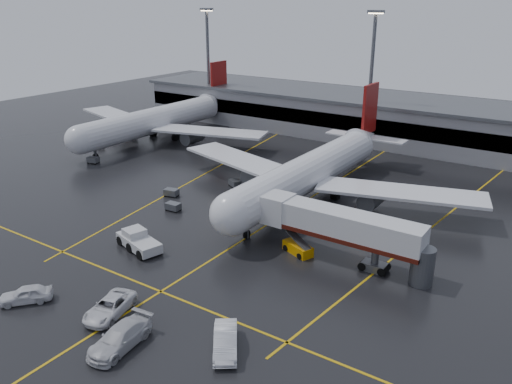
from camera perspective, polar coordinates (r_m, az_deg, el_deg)
The scene contains 22 objects.
ground at distance 68.95m, azimuth 2.31°, elevation -2.96°, with size 220.00×220.00×0.00m, color black.
apron_line_centre at distance 68.94m, azimuth 2.31°, elevation -2.95°, with size 0.25×90.00×0.02m, color gold.
apron_line_stop at distance 53.49m, azimuth -10.42°, elevation -10.70°, with size 60.00×0.25×0.02m, color gold.
apron_line_left at distance 87.48m, azimuth -5.40°, elevation 2.14°, with size 0.25×70.00×0.02m, color gold.
apron_line_right at distance 71.20m, azimuth 19.13°, elevation -3.35°, with size 0.25×70.00×0.02m, color gold.
terminal at distance 109.59m, azimuth 15.78°, elevation 7.55°, with size 122.00×19.00×8.60m.
light_mast_left at distance 124.35m, azimuth -5.29°, elevation 14.43°, with size 3.00×1.20×25.45m.
light_mast_mid at distance 104.04m, azimuth 12.57°, elevation 12.87°, with size 3.00×1.20×25.45m.
main_airliner at distance 75.38m, azimuth 6.24°, elevation 2.43°, with size 48.80×45.60×14.10m.
second_airliner at distance 109.04m, azimuth -10.65°, elevation 7.85°, with size 48.80×45.60×14.10m.
jet_bridge at distance 57.44m, azimuth 9.31°, elevation -3.93°, with size 19.90×3.40×6.05m.
pushback_tractor at distance 62.14m, azimuth -12.82°, elevation -5.29°, with size 6.94×4.29×2.31m.
belt_loader at distance 59.88m, azimuth 4.62°, elevation -6.19°, with size 4.13×2.88×2.41m.
service_van_a at distance 50.63m, azimuth -15.78°, elevation -12.06°, with size 2.71×5.88×1.63m, color silver.
service_van_b at distance 46.25m, azimuth -14.72°, elevation -15.22°, with size 2.59×6.38×1.85m, color silver.
service_van_c at distance 44.60m, azimuth -3.37°, elevation -16.02°, with size 1.90×5.46×1.80m, color white.
service_van_d at distance 55.25m, azimuth -23.96°, elevation -10.23°, with size 1.94×4.83×1.65m, color silver.
baggage_cart_a at distance 72.22m, azimuth -9.09°, elevation -1.56°, with size 2.07×1.42×1.12m.
baggage_cart_b at distance 77.49m, azimuth -9.28°, elevation -0.02°, with size 2.24×1.71×1.12m.
baggage_cart_c at distance 80.37m, azimuth -2.33°, elevation 1.00°, with size 2.36×2.03×1.12m.
baggage_cart_d at distance 106.65m, azimuth -16.87°, elevation 5.05°, with size 2.26×1.77×1.12m.
baggage_cart_e at distance 96.50m, azimuth -17.46°, elevation 3.41°, with size 2.23×1.69×1.12m.
Camera 1 is at (32.99, -53.99, 27.40)m, focal length 36.41 mm.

